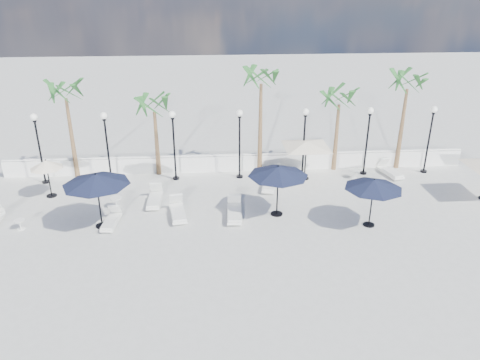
{
  "coord_description": "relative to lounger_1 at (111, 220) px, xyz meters",
  "views": [
    {
      "loc": [
        -1.67,
        -17.23,
        10.27
      ],
      "look_at": [
        -0.25,
        2.71,
        1.5
      ],
      "focal_mm": 35.0,
      "sensor_mm": 36.0,
      "label": 1
    }
  ],
  "objects": [
    {
      "name": "lounger_4",
      "position": [
        7.58,
        3.46,
        0.02
      ],
      "size": [
        1.04,
        1.99,
        0.71
      ],
      "rotation": [
        0.0,
        0.0,
        -0.24
      ],
      "color": "white",
      "rests_on": "ground"
    },
    {
      "name": "lamppost_0",
      "position": [
        -4.39,
        4.96,
        2.28
      ],
      "size": [
        0.36,
        0.36,
        3.84
      ],
      "color": "black",
      "rests_on": "ground"
    },
    {
      "name": "balustrade",
      "position": [
        6.11,
        5.96,
        0.25
      ],
      "size": [
        26.0,
        0.3,
        1.01
      ],
      "color": "silver",
      "rests_on": "ground"
    },
    {
      "name": "lamppost_3",
      "position": [
        6.11,
        4.96,
        2.28
      ],
      "size": [
        0.36,
        0.36,
        3.84
      ],
      "color": "black",
      "rests_on": "ground"
    },
    {
      "name": "parasol_cream_small",
      "position": [
        -3.57,
        3.23,
        1.5
      ],
      "size": [
        1.63,
        1.63,
        2.0
      ],
      "color": "black",
      "rests_on": "ground"
    },
    {
      "name": "side_table_1",
      "position": [
        -0.05,
        1.69,
        0.11
      ],
      "size": [
        0.56,
        0.56,
        0.54
      ],
      "color": "white",
      "rests_on": "ground"
    },
    {
      "name": "lamppost_6",
      "position": [
        16.61,
        4.96,
        2.28
      ],
      "size": [
        0.36,
        0.36,
        3.84
      ],
      "color": "black",
      "rests_on": "ground"
    },
    {
      "name": "side_table_2",
      "position": [
        12.4,
        4.41,
        0.07
      ],
      "size": [
        0.48,
        0.48,
        0.47
      ],
      "color": "white",
      "rests_on": "ground"
    },
    {
      "name": "palm_0",
      "position": [
        -2.89,
        5.76,
        4.32
      ],
      "size": [
        2.6,
        2.6,
        5.5
      ],
      "color": "brown",
      "rests_on": "ground"
    },
    {
      "name": "parasol_navy_mid",
      "position": [
        7.53,
        0.46,
        1.97
      ],
      "size": [
        2.77,
        2.77,
        2.48
      ],
      "color": "black",
      "rests_on": "ground"
    },
    {
      "name": "palm_3",
      "position": [
        11.61,
        5.76,
        3.73
      ],
      "size": [
        2.6,
        2.6,
        4.9
      ],
      "color": "brown",
      "rests_on": "ground"
    },
    {
      "name": "palm_2",
      "position": [
        7.31,
        5.76,
        4.9
      ],
      "size": [
        2.6,
        2.6,
        6.1
      ],
      "color": "brown",
      "rests_on": "ground"
    },
    {
      "name": "lounger_2",
      "position": [
        1.74,
        2.06,
        0.03
      ],
      "size": [
        0.66,
        1.96,
        0.73
      ],
      "rotation": [
        0.0,
        0.0,
        -0.01
      ],
      "color": "white",
      "rests_on": "ground"
    },
    {
      "name": "palm_1",
      "position": [
        1.61,
        5.76,
        3.54
      ],
      "size": [
        2.6,
        2.6,
        4.7
      ],
      "color": "brown",
      "rests_on": "ground"
    },
    {
      "name": "lounger_3",
      "position": [
        2.93,
        0.59,
        0.04
      ],
      "size": [
        0.96,
        2.1,
        0.76
      ],
      "rotation": [
        0.0,
        0.0,
        0.15
      ],
      "color": "white",
      "rests_on": "ground"
    },
    {
      "name": "palm_4",
      "position": [
        15.31,
        5.76,
        4.51
      ],
      "size": [
        2.6,
        2.6,
        5.7
      ],
      "color": "brown",
      "rests_on": "ground"
    },
    {
      "name": "lamppost_2",
      "position": [
        2.61,
        4.96,
        2.28
      ],
      "size": [
        0.36,
        0.36,
        3.84
      ],
      "color": "black",
      "rests_on": "ground"
    },
    {
      "name": "lamppost_4",
      "position": [
        9.61,
        4.96,
        2.28
      ],
      "size": [
        0.36,
        0.36,
        3.84
      ],
      "color": "black",
      "rests_on": "ground"
    },
    {
      "name": "parasol_cream_sq_a",
      "position": [
        9.66,
        4.52,
        1.95
      ],
      "size": [
        4.77,
        4.77,
        2.34
      ],
      "color": "black",
      "rests_on": "ground"
    },
    {
      "name": "ground",
      "position": [
        6.11,
        -1.54,
        -0.22
      ],
      "size": [
        100.0,
        100.0,
        0.0
      ],
      "primitive_type": "plane",
      "color": "#AFAFA9",
      "rests_on": "ground"
    },
    {
      "name": "parasol_navy_right",
      "position": [
        11.5,
        -0.86,
        1.79
      ],
      "size": [
        2.54,
        2.54,
        2.28
      ],
      "color": "black",
      "rests_on": "ground"
    },
    {
      "name": "lounger_7",
      "position": [
        14.53,
        4.68,
        0.02
      ],
      "size": [
        1.02,
        1.99,
        0.71
      ],
      "rotation": [
        0.0,
        0.0,
        0.23
      ],
      "color": "white",
      "rests_on": "ground"
    },
    {
      "name": "side_table_0",
      "position": [
        -3.92,
        -0.12,
        0.06
      ],
      "size": [
        0.47,
        0.47,
        0.45
      ],
      "color": "white",
      "rests_on": "ground"
    },
    {
      "name": "lamppost_5",
      "position": [
        13.11,
        4.96,
        2.28
      ],
      "size": [
        0.36,
        0.36,
        3.84
      ],
      "color": "black",
      "rests_on": "ground"
    },
    {
      "name": "lamppost_1",
      "position": [
        -0.89,
        4.96,
        2.28
      ],
      "size": [
        0.36,
        0.36,
        3.84
      ],
      "color": "black",
      "rests_on": "ground"
    },
    {
      "name": "lounger_6",
      "position": [
        8.32,
        4.68,
        -0.01
      ],
      "size": [
        1.01,
        1.73,
        0.62
      ],
      "rotation": [
        0.0,
        0.0,
        0.31
      ],
      "color": "white",
      "rests_on": "ground"
    },
    {
      "name": "lounger_1",
      "position": [
        0.0,
        0.0,
        0.0
      ],
      "size": [
        0.71,
        1.75,
        0.64
      ],
      "rotation": [
        0.0,
        0.0,
        -0.09
      ],
      "color": "white",
      "rests_on": "ground"
    },
    {
      "name": "lounger_5",
      "position": [
        5.54,
        0.37,
        0.04
      ],
      "size": [
        0.77,
        2.07,
        0.76
      ],
      "rotation": [
        0.0,
        0.0,
        -0.05
      ],
      "color": "white",
      "rests_on": "ground"
    },
    {
      "name": "parasol_navy_left",
      "position": [
        -0.39,
        -0.11,
        2.05
      ],
      "size": [
        2.91,
        2.91,
        2.57
      ],
      "color": "black",
      "rests_on": "ground"
    }
  ]
}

